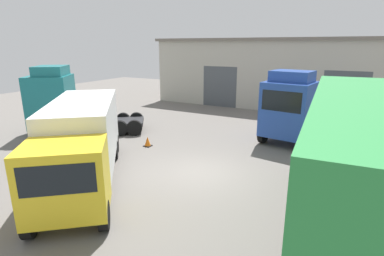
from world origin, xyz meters
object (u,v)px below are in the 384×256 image
Objects in this scene: traffic_cone at (148,142)px; container_trailer_green at (359,154)px; tractor_unit_blue at (291,109)px; box_truck_yellow at (82,138)px; tractor_unit_teal at (60,102)px.

container_trailer_green is at bearing -22.48° from traffic_cone.
box_truck_yellow is at bearing -26.04° from tractor_unit_blue.
traffic_cone is at bearing 148.64° from tractor_unit_teal.
box_truck_yellow is at bearing -89.90° from container_trailer_green.
tractor_unit_teal is 7.96m from box_truck_yellow.
tractor_unit_teal reaches higher than traffic_cone.
container_trailer_green is 1.32× the size of box_truck_yellow.
tractor_unit_teal is at bearing -60.62° from tractor_unit_blue.
container_trailer_green is 18.83× the size of traffic_cone.
tractor_unit_teal is 12.68× the size of traffic_cone.
tractor_unit_blue reaches higher than traffic_cone.
tractor_unit_teal is 0.67× the size of container_trailer_green.
tractor_unit_blue is at bearing -163.10° from container_trailer_green.
box_truck_yellow is 11.36m from tractor_unit_blue.
traffic_cone is at bearing -47.25° from tractor_unit_blue.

